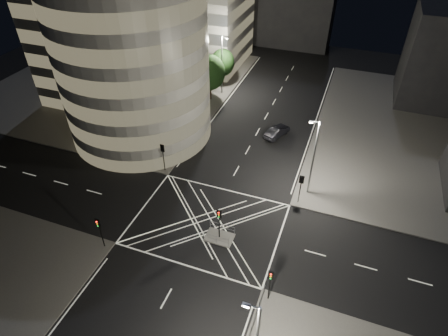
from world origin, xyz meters
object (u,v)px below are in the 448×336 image
at_px(traffic_signal_fl, 163,153).
at_px(central_island, 219,237).
at_px(traffic_signal_island, 219,219).
at_px(street_lamp_left_far, 222,63).
at_px(street_lamp_right_far, 313,156).
at_px(street_lamp_left_near, 175,114).
at_px(traffic_signal_nl, 99,228).
at_px(traffic_signal_fr, 301,184).
at_px(traffic_signal_nr, 270,280).
at_px(sedan, 277,131).

bearing_deg(traffic_signal_fl, central_island, -37.54).
relative_size(traffic_signal_island, street_lamp_left_far, 0.40).
bearing_deg(traffic_signal_fl, street_lamp_right_far, 6.88).
relative_size(traffic_signal_fl, street_lamp_left_far, 0.40).
xyz_separation_m(traffic_signal_fl, street_lamp_left_near, (-0.64, 5.20, 2.63)).
height_order(traffic_signal_nl, traffic_signal_fr, same).
relative_size(traffic_signal_nl, traffic_signal_nr, 1.00).
distance_m(central_island, traffic_signal_nl, 12.36).
bearing_deg(traffic_signal_nr, traffic_signal_fl, 142.31).
height_order(traffic_signal_nr, traffic_signal_island, same).
bearing_deg(street_lamp_left_far, street_lamp_right_far, -48.06).
bearing_deg(central_island, traffic_signal_fl, 142.46).
xyz_separation_m(street_lamp_left_near, street_lamp_right_far, (18.87, -3.00, 0.00)).
bearing_deg(street_lamp_right_far, street_lamp_left_near, 170.97).
distance_m(traffic_signal_fl, traffic_signal_nr, 22.24).
bearing_deg(sedan, traffic_signal_island, 109.44).
xyz_separation_m(central_island, traffic_signal_fl, (-10.80, 8.30, 2.84)).
bearing_deg(traffic_signal_nl, central_island, 26.14).
height_order(central_island, traffic_signal_fr, traffic_signal_fr).
bearing_deg(traffic_signal_fr, street_lamp_left_near, 164.08).
xyz_separation_m(traffic_signal_island, street_lamp_left_far, (-11.44, 31.50, 2.63)).
bearing_deg(street_lamp_right_far, central_island, -125.30).
xyz_separation_m(traffic_signal_fl, street_lamp_left_far, (-0.64, 23.20, 2.63)).
height_order(traffic_signal_fr, sedan, traffic_signal_fr).
bearing_deg(sedan, traffic_signal_fr, 135.97).
bearing_deg(central_island, traffic_signal_island, 0.00).
height_order(traffic_signal_fr, traffic_signal_island, same).
height_order(traffic_signal_fl, traffic_signal_nr, same).
bearing_deg(street_lamp_right_far, traffic_signal_fl, -173.12).
height_order(traffic_signal_nr, street_lamp_left_far, street_lamp_left_far).
distance_m(central_island, street_lamp_left_near, 18.52).
bearing_deg(street_lamp_left_near, traffic_signal_fr, -15.92).
bearing_deg(street_lamp_left_near, traffic_signal_nr, -45.87).
xyz_separation_m(traffic_signal_fr, street_lamp_right_far, (0.64, 2.20, 2.63)).
distance_m(central_island, street_lamp_left_far, 33.95).
distance_m(traffic_signal_fr, street_lamp_left_near, 19.14).
distance_m(traffic_signal_fl, street_lamp_right_far, 18.55).
bearing_deg(central_island, traffic_signal_nr, -37.93).
distance_m(traffic_signal_island, sedan, 21.58).
relative_size(central_island, traffic_signal_island, 0.75).
height_order(traffic_signal_nl, traffic_signal_island, same).
bearing_deg(traffic_signal_island, central_island, 0.00).
bearing_deg(traffic_signal_nl, traffic_signal_fl, 90.00).
distance_m(traffic_signal_fl, street_lamp_left_near, 5.86).
height_order(central_island, street_lamp_left_far, street_lamp_left_far).
xyz_separation_m(traffic_signal_island, street_lamp_right_far, (7.44, 10.50, 2.63)).
bearing_deg(traffic_signal_fl, street_lamp_left_far, 91.57).
bearing_deg(street_lamp_left_near, street_lamp_right_far, -9.03).
height_order(traffic_signal_fr, street_lamp_left_far, street_lamp_left_far).
height_order(traffic_signal_island, street_lamp_right_far, street_lamp_right_far).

